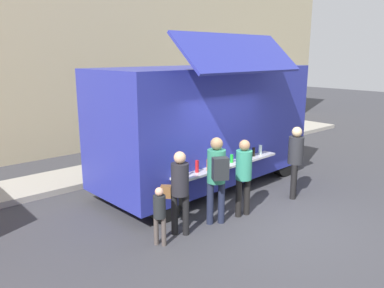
{
  "coord_description": "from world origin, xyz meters",
  "views": [
    {
      "loc": [
        -6.03,
        -4.42,
        3.37
      ],
      "look_at": [
        -0.27,
        2.16,
        1.3
      ],
      "focal_mm": 35.62,
      "sensor_mm": 36.0,
      "label": 1
    }
  ],
  "objects": [
    {
      "name": "customer_extra_browsing",
      "position": [
        1.51,
        0.49,
        1.03
      ],
      "size": [
        0.35,
        0.35,
        1.73
      ],
      "rotation": [
        0.0,
        0.0,
        2.09
      ],
      "color": "black",
      "rests_on": "ground"
    },
    {
      "name": "food_truck_main",
      "position": [
        0.54,
        2.54,
        1.67
      ],
      "size": [
        5.87,
        3.35,
        3.8
      ],
      "rotation": [
        0.0,
        0.0,
        0.04
      ],
      "color": "#293099",
      "rests_on": "ground"
    },
    {
      "name": "customer_mid_with_backpack",
      "position": [
        -0.94,
        0.65,
        1.1
      ],
      "size": [
        0.5,
        0.58,
        1.79
      ],
      "rotation": [
        0.0,
        0.0,
        1.07
      ],
      "color": "#1D2239",
      "rests_on": "ground"
    },
    {
      "name": "customer_front_ordering",
      "position": [
        -0.21,
        0.59,
        0.99
      ],
      "size": [
        0.34,
        0.34,
        1.66
      ],
      "rotation": [
        0.0,
        0.0,
        1.36
      ],
      "color": "black",
      "rests_on": "ground"
    },
    {
      "name": "ground_plane",
      "position": [
        0.0,
        0.0,
        0.0
      ],
      "size": [
        60.0,
        60.0,
        0.0
      ],
      "primitive_type": "plane",
      "color": "#38383D"
    },
    {
      "name": "child_near_queue",
      "position": [
        -2.32,
        0.7,
        0.66
      ],
      "size": [
        0.22,
        0.22,
        1.1
      ],
      "rotation": [
        0.0,
        0.0,
        0.58
      ],
      "color": "#4E4541",
      "rests_on": "ground"
    },
    {
      "name": "trash_bin",
      "position": [
        4.1,
        4.86,
        0.47
      ],
      "size": [
        0.6,
        0.6,
        0.94
      ],
      "primitive_type": "cylinder",
      "color": "#2C5C36",
      "rests_on": "ground"
    },
    {
      "name": "customer_rear_waiting",
      "position": [
        -1.78,
        0.79,
        0.97
      ],
      "size": [
        0.47,
        0.48,
        1.64
      ],
      "rotation": [
        0.0,
        0.0,
        0.75
      ],
      "color": "black",
      "rests_on": "ground"
    },
    {
      "name": "curb_strip",
      "position": [
        -3.47,
        5.16,
        0.07
      ],
      "size": [
        28.0,
        1.6,
        0.15
      ],
      "primitive_type": "cube",
      "color": "#9E998E",
      "rests_on": "ground"
    }
  ]
}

